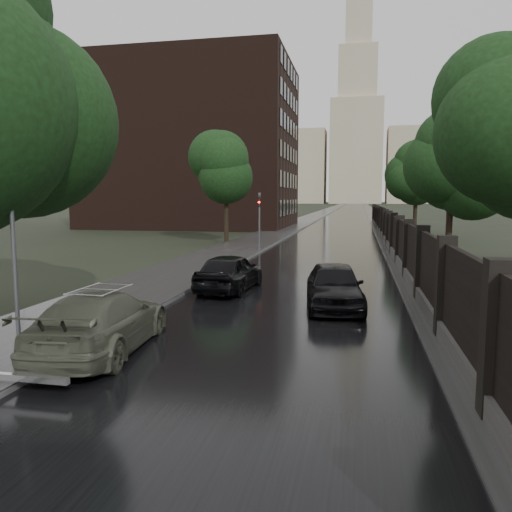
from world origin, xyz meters
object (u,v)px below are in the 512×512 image
(traffic_light, at_px, (259,216))
(car_right_near, at_px, (334,285))
(tree_left_far, at_px, (226,177))
(tree_right_c, at_px, (416,184))
(volga_sedan, at_px, (101,322))
(lamp_post, at_px, (13,241))
(tree_right_b, at_px, (451,175))
(hatchback_left, at_px, (230,272))

(traffic_light, height_order, car_right_near, traffic_light)
(tree_left_far, xyz_separation_m, tree_right_c, (15.50, 10.00, -0.29))
(tree_right_c, xyz_separation_m, volga_sedan, (-11.10, -37.92, -4.21))
(volga_sedan, bearing_deg, tree_left_far, -87.11)
(traffic_light, bearing_deg, car_right_near, -70.85)
(volga_sedan, distance_m, car_right_near, 7.89)
(lamp_post, height_order, traffic_light, lamp_post)
(tree_right_c, distance_m, lamp_post, 40.67)
(tree_left_far, distance_m, traffic_light, 6.84)
(tree_right_b, height_order, lamp_post, tree_right_b)
(lamp_post, xyz_separation_m, traffic_light, (1.10, 23.49, -0.27))
(tree_right_b, xyz_separation_m, lamp_post, (-12.90, -20.50, -2.28))
(tree_left_far, height_order, tree_right_b, tree_left_far)
(tree_right_b, distance_m, traffic_light, 12.44)
(volga_sedan, bearing_deg, car_right_near, -137.32)
(tree_left_far, height_order, volga_sedan, tree_left_far)
(tree_left_far, height_order, tree_right_c, tree_left_far)
(tree_left_far, relative_size, volga_sedan, 1.46)
(volga_sedan, height_order, car_right_near, car_right_near)
(tree_right_c, distance_m, car_right_near, 32.80)
(traffic_light, height_order, hatchback_left, traffic_light)
(lamp_post, bearing_deg, volga_sedan, 17.84)
(car_right_near, bearing_deg, volga_sedan, -137.84)
(tree_right_b, xyz_separation_m, tree_right_c, (0.00, 18.00, 0.00))
(traffic_light, xyz_separation_m, hatchback_left, (1.73, -14.74, -1.64))
(lamp_post, distance_m, hatchback_left, 9.40)
(tree_right_b, distance_m, car_right_near, 15.75)
(tree_right_c, relative_size, car_right_near, 1.57)
(traffic_light, bearing_deg, tree_right_c, 51.82)
(tree_right_c, bearing_deg, lamp_post, -108.52)
(tree_left_far, distance_m, volga_sedan, 28.62)
(volga_sedan, bearing_deg, tree_right_c, -112.38)
(tree_left_far, xyz_separation_m, car_right_near, (9.60, -21.99, -4.48))
(volga_sedan, height_order, hatchback_left, hatchback_left)
(hatchback_left, height_order, car_right_near, car_right_near)
(tree_right_b, xyz_separation_m, hatchback_left, (-10.07, -11.74, -4.19))
(traffic_light, distance_m, car_right_near, 18.06)
(tree_right_c, distance_m, traffic_light, 19.26)
(tree_left_far, relative_size, tree_right_c, 1.05)
(volga_sedan, bearing_deg, traffic_light, -94.32)
(car_right_near, bearing_deg, traffic_light, 102.57)
(tree_left_far, bearing_deg, hatchback_left, -74.61)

